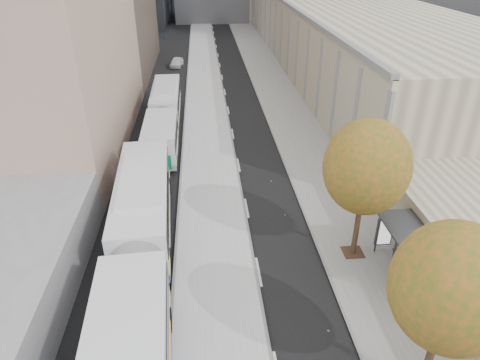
{
  "coord_description": "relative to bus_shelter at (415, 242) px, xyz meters",
  "views": [
    {
      "loc": [
        -4.08,
        -4.62,
        14.73
      ],
      "look_at": [
        -2.14,
        17.2,
        2.5
      ],
      "focal_mm": 32.0,
      "sensor_mm": 36.0,
      "label": 1
    }
  ],
  "objects": [
    {
      "name": "sidewalk",
      "position": [
        -1.56,
        24.04,
        -2.15
      ],
      "size": [
        4.75,
        150.0,
        0.08
      ],
      "primitive_type": "cube",
      "color": "gray",
      "rests_on": "ground"
    },
    {
      "name": "bus_shelter",
      "position": [
        0.0,
        0.0,
        0.0
      ],
      "size": [
        1.9,
        4.4,
        2.53
      ],
      "color": "#383A3F",
      "rests_on": "sidewalk"
    },
    {
      "name": "tree_c",
      "position": [
        -2.09,
        2.04,
        3.06
      ],
      "size": [
        4.2,
        4.2,
        7.28
      ],
      "color": "black",
      "rests_on": "sidewalk"
    },
    {
      "name": "distant_car",
      "position": [
        -13.14,
        42.64,
        -1.58
      ],
      "size": [
        1.88,
        3.72,
        1.21
      ],
      "primitive_type": "imported",
      "rotation": [
        0.0,
        0.0,
        -0.13
      ],
      "color": "silver",
      "rests_on": "ground"
    },
    {
      "name": "bus_platform",
      "position": [
        -9.56,
        24.04,
        -2.11
      ],
      "size": [
        4.25,
        150.0,
        0.15
      ],
      "primitive_type": "cube",
      "color": "#AAAAAA",
      "rests_on": "ground"
    },
    {
      "name": "bus_far",
      "position": [
        -13.25,
        20.21,
        -0.66
      ],
      "size": [
        2.73,
        16.86,
        2.8
      ],
      "rotation": [
        0.0,
        0.0,
        0.01
      ],
      "color": "silver",
      "rests_on": "ground"
    },
    {
      "name": "tree_b",
      "position": [
        -2.09,
        -5.96,
        2.85
      ],
      "size": [
        4.0,
        4.0,
        6.97
      ],
      "color": "black",
      "rests_on": "sidewalk"
    },
    {
      "name": "building_tan",
      "position": [
        9.81,
        53.04,
        1.81
      ],
      "size": [
        18.0,
        92.0,
        8.0
      ],
      "primitive_type": "cube",
      "color": "gray",
      "rests_on": "ground"
    },
    {
      "name": "bus_near",
      "position": [
        -13.18,
        1.16,
        -0.43
      ],
      "size": [
        3.9,
        19.41,
        3.21
      ],
      "rotation": [
        0.0,
        0.0,
        0.06
      ],
      "color": "silver",
      "rests_on": "ground"
    }
  ]
}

